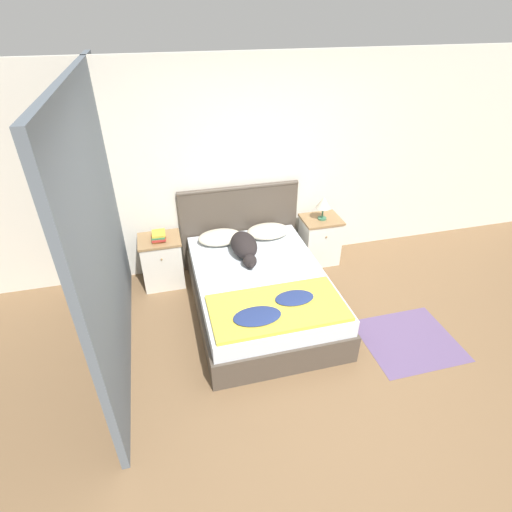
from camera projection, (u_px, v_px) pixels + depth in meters
name	position (u px, v px, depth m)	size (l,w,h in m)	color
ground_plane	(304.00, 376.00, 3.76)	(16.00, 16.00, 0.00)	brown
wall_back	(249.00, 168.00, 4.81)	(9.00, 0.06, 2.55)	silver
wall_side_left	(104.00, 226.00, 3.59)	(0.06, 3.10, 2.55)	slate
bed	(261.00, 292.00, 4.44)	(1.42, 2.00, 0.50)	#4C4238
headboard	(240.00, 224.00, 5.10)	(1.50, 0.06, 1.10)	#4C4238
nightstand_left	(162.00, 261.00, 4.84)	(0.49, 0.42, 0.63)	silver
nightstand_right	(319.00, 240.00, 5.27)	(0.49, 0.42, 0.63)	silver
pillow_left	(220.00, 237.00, 4.83)	(0.53, 0.37, 0.13)	beige
pillow_right	(268.00, 231.00, 4.96)	(0.53, 0.37, 0.13)	beige
quilt	(277.00, 308.00, 3.79)	(1.29, 0.68, 0.07)	yellow
dog	(245.00, 246.00, 4.57)	(0.29, 0.72, 0.24)	black
book_stack	(158.00, 236.00, 4.63)	(0.17, 0.22, 0.09)	orange
table_lamp	(324.00, 203.00, 4.96)	(0.19, 0.19, 0.30)	#336B4C
rug	(409.00, 340.00, 4.15)	(0.94, 0.84, 0.00)	#604C75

